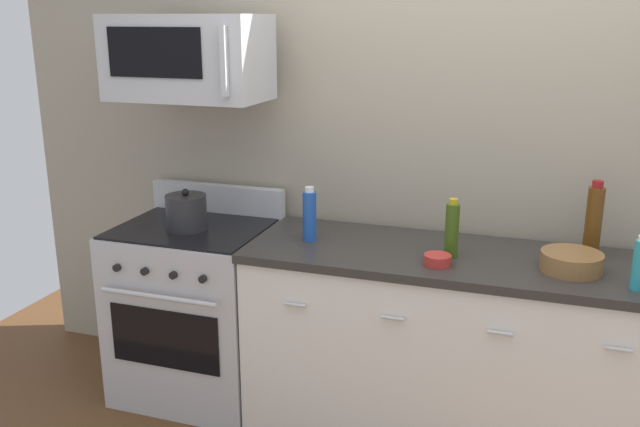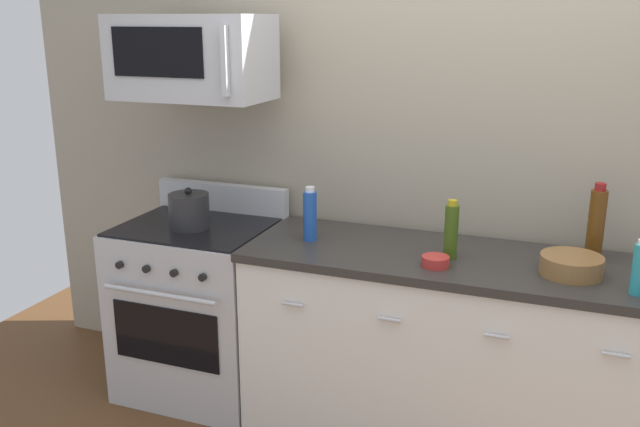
{
  "view_description": "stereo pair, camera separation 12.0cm",
  "coord_description": "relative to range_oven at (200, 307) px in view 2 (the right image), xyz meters",
  "views": [
    {
      "loc": [
        0.33,
        -2.91,
        1.94
      ],
      "look_at": [
        -0.63,
        -0.05,
        1.07
      ],
      "focal_mm": 38.38,
      "sensor_mm": 36.0,
      "label": 1
    },
    {
      "loc": [
        0.44,
        -2.87,
        1.94
      ],
      "look_at": [
        -0.63,
        -0.05,
        1.07
      ],
      "focal_mm": 38.38,
      "sensor_mm": 36.0,
      "label": 2
    }
  ],
  "objects": [
    {
      "name": "bowl_wooden_salad",
      "position": [
        1.8,
        -0.06,
        0.49
      ],
      "size": [
        0.25,
        0.25,
        0.08
      ],
      "color": "brown",
      "rests_on": "countertop_slab"
    },
    {
      "name": "bottle_olive_oil",
      "position": [
        1.3,
        -0.03,
        0.58
      ],
      "size": [
        0.06,
        0.06,
        0.26
      ],
      "color": "#385114",
      "rests_on": "countertop_slab"
    },
    {
      "name": "microwave",
      "position": [
        0.0,
        0.04,
        1.28
      ],
      "size": [
        0.74,
        0.44,
        0.4
      ],
      "color": "#B7BABF"
    },
    {
      "name": "bottle_dish_soap",
      "position": [
        2.04,
        -0.19,
        0.55
      ],
      "size": [
        0.06,
        0.06,
        0.22
      ],
      "color": "teal",
      "rests_on": "countertop_slab"
    },
    {
      "name": "bottle_soda_blue",
      "position": [
        0.63,
        -0.02,
        0.57
      ],
      "size": [
        0.06,
        0.06,
        0.26
      ],
      "color": "#1E4CA5",
      "rests_on": "countertop_slab"
    },
    {
      "name": "range_oven",
      "position": [
        0.0,
        0.0,
        0.0
      ],
      "size": [
        0.76,
        0.69,
        1.07
      ],
      "color": "#B7BABF",
      "rests_on": "ground_plane"
    },
    {
      "name": "back_wall",
      "position": [
        1.33,
        0.41,
        0.88
      ],
      "size": [
        5.0,
        0.1,
        2.7
      ],
      "primitive_type": "cube",
      "color": "#9E937F",
      "rests_on": "ground_plane"
    },
    {
      "name": "bowl_red_small",
      "position": [
        1.26,
        -0.16,
        0.47
      ],
      "size": [
        0.12,
        0.12,
        0.04
      ],
      "color": "#B72D28",
      "rests_on": "countertop_slab"
    },
    {
      "name": "stockpot",
      "position": [
        0.0,
        -0.05,
        0.54
      ],
      "size": [
        0.2,
        0.2,
        0.21
      ],
      "color": "#262628",
      "rests_on": "range_oven"
    },
    {
      "name": "counter_unit",
      "position": [
        1.33,
        -0.0,
        -0.01
      ],
      "size": [
        1.91,
        0.66,
        0.92
      ],
      "color": "silver",
      "rests_on": "ground_plane"
    },
    {
      "name": "bottle_wine_amber",
      "position": [
        1.88,
        0.18,
        0.61
      ],
      "size": [
        0.07,
        0.07,
        0.34
      ],
      "color": "#59330F",
      "rests_on": "countertop_slab"
    }
  ]
}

